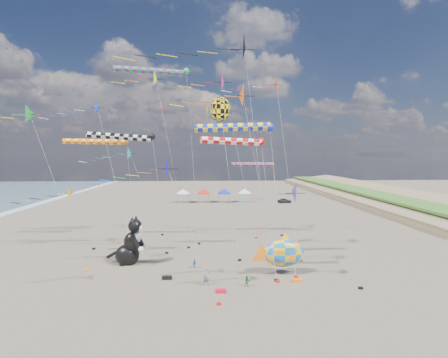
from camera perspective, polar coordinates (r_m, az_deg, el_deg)
ground at (r=27.13m, az=-1.50°, el=-21.38°), size 260.00×260.00×0.00m
delta_kite_0 at (r=47.03m, az=-26.19°, el=-2.57°), size 9.94×1.59×7.82m
delta_kite_1 at (r=31.32m, az=2.56°, el=13.24°), size 10.24×2.41×18.13m
delta_kite_2 at (r=48.50m, az=-0.73°, el=15.10°), size 15.07×2.86×22.64m
delta_kite_3 at (r=26.54m, az=-10.55°, el=0.90°), size 9.37×1.78×11.48m
delta_kite_4 at (r=38.49m, az=-28.50°, el=8.73°), size 10.51×2.04×16.47m
delta_kite_5 at (r=51.24m, az=-15.15°, el=3.77°), size 10.47×2.12×12.91m
delta_kite_6 at (r=30.12m, az=12.48°, el=-2.98°), size 11.24×2.00×9.35m
delta_kite_7 at (r=44.47m, az=-13.56°, el=15.17°), size 13.55×2.15×21.77m
delta_kite_8 at (r=46.81m, az=7.20°, el=14.96°), size 11.25×2.26×22.00m
delta_kite_9 at (r=41.46m, az=-19.65°, el=10.49°), size 8.47×1.76×17.76m
delta_kite_10 at (r=37.13m, az=0.89°, el=20.58°), size 15.95×3.11×24.02m
windsock_0 at (r=49.34m, az=4.97°, el=2.29°), size 7.43×0.63×10.58m
windsock_1 at (r=36.07m, az=2.14°, el=8.35°), size 9.37×0.88×14.86m
windsock_2 at (r=41.74m, az=-16.13°, el=6.55°), size 9.05×0.72×14.04m
windsock_3 at (r=46.32m, az=-11.41°, el=16.80°), size 10.61×0.81×22.45m
windsock_4 at (r=31.26m, az=1.78°, el=5.99°), size 7.14×0.65×13.15m
windsock_5 at (r=49.01m, az=-19.97°, el=5.69°), size 9.77×0.75×13.72m
angelfish_kite at (r=39.70m, az=-0.87°, el=11.17°), size 3.74×3.02×18.04m
cat_inflatable at (r=38.86m, az=-15.13°, el=-9.57°), size 4.24×2.93×5.21m
fish_inflatable at (r=35.08m, az=9.59°, el=-11.86°), size 5.41×2.30×4.13m
person_adult at (r=32.21m, az=-2.91°, el=-15.68°), size 0.65×0.51×1.57m
child_green at (r=31.99m, az=3.80°, el=-16.35°), size 0.52×0.42×1.02m
child_blue at (r=37.00m, az=-4.84°, el=-13.55°), size 0.46×0.61×0.97m
kite_bag_0 at (r=39.99m, az=11.92°, el=-12.77°), size 0.90×0.44×0.30m
kite_bag_1 at (r=34.27m, az=-9.29°, el=-15.62°), size 0.90×0.44×0.30m
kite_bag_2 at (r=30.90m, az=-0.53°, el=-17.81°), size 0.90×0.44×0.30m
kite_bag_3 at (r=33.82m, az=11.82°, el=-15.93°), size 0.90×0.44×0.30m
tent_row at (r=84.96m, az=-1.63°, el=-1.73°), size 19.20×4.20×3.80m
parked_car at (r=85.42m, az=9.88°, el=-3.50°), size 3.50×1.77×1.14m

